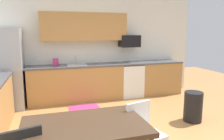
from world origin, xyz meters
TOP-DOWN VIEW (x-y plane):
  - ground_plane at (0.00, 0.00)m, footprint 12.00×12.00m
  - wall_back at (0.00, 2.65)m, footprint 5.80×0.10m
  - cabinet_run_back at (-0.56, 2.30)m, footprint 2.38×0.60m
  - cabinet_run_back_right at (1.82, 2.30)m, footprint 1.17×0.60m
  - countertop_back at (0.00, 2.30)m, footprint 4.80×0.64m
  - upper_cabinets_back at (-0.30, 2.43)m, footprint 2.20×0.34m
  - refrigerator at (-2.18, 2.22)m, footprint 0.76×0.70m
  - oven_range at (0.93, 2.30)m, footprint 0.60×0.60m
  - microwave at (0.93, 2.40)m, footprint 0.54×0.36m
  - sink_basin at (-0.54, 2.30)m, footprint 0.48×0.40m
  - sink_faucet at (-0.54, 2.48)m, footprint 0.02×0.02m
  - dining_table at (-0.91, -0.88)m, footprint 1.40×0.90m
  - chair_near_table at (-0.11, -0.74)m, footprint 0.48×0.48m
  - trash_bin at (1.48, 0.29)m, footprint 0.36×0.36m
  - floor_mat at (-0.48, 1.65)m, footprint 0.70×0.50m
  - kettle at (-1.05, 2.35)m, footprint 0.14×0.14m

SIDE VIEW (x-z plane):
  - ground_plane at x=0.00m, z-range 0.00..0.00m
  - floor_mat at x=-0.48m, z-range 0.00..0.01m
  - trash_bin at x=1.48m, z-range 0.00..0.60m
  - cabinet_run_back at x=-0.56m, z-range 0.00..0.90m
  - cabinet_run_back_right at x=1.82m, z-range 0.00..0.90m
  - oven_range at x=0.93m, z-range 0.00..0.91m
  - chair_near_table at x=-0.11m, z-range 0.08..0.93m
  - dining_table at x=-0.91m, z-range 0.31..1.06m
  - sink_basin at x=-0.54m, z-range 0.81..0.95m
  - countertop_back at x=0.00m, z-range 0.90..0.94m
  - refrigerator at x=-2.18m, z-range 0.00..1.85m
  - kettle at x=-1.05m, z-range 0.92..1.12m
  - sink_faucet at x=-0.54m, z-range 0.92..1.16m
  - wall_back at x=0.00m, z-range 0.00..2.70m
  - microwave at x=0.93m, z-range 1.36..1.68m
  - upper_cabinets_back at x=-0.30m, z-range 1.55..2.25m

